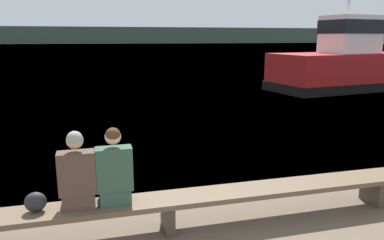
{
  "coord_description": "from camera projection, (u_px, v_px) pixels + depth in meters",
  "views": [
    {
      "loc": [
        -0.95,
        -1.05,
        2.55
      ],
      "look_at": [
        1.07,
        6.49,
        0.81
      ],
      "focal_mm": 35.0,
      "sensor_mm": 36.0,
      "label": 1
    }
  ],
  "objects": [
    {
      "name": "bench_main",
      "position": [
        168.0,
        203.0,
        4.98
      ],
      "size": [
        7.12,
        0.51,
        0.46
      ],
      "color": "brown",
      "rests_on": "ground"
    },
    {
      "name": "water_surface",
      "position": [
        93.0,
        45.0,
        119.48
      ],
      "size": [
        240.0,
        240.0,
        0.0
      ],
      "primitive_type": "plane",
      "color": "#386084",
      "rests_on": "ground"
    },
    {
      "name": "tugboat_red",
      "position": [
        343.0,
        66.0,
        18.47
      ],
      "size": [
        7.55,
        4.16,
        5.7
      ],
      "rotation": [
        0.0,
        0.0,
        1.72
      ],
      "color": "#A81919",
      "rests_on": "water_surface"
    },
    {
      "name": "shopping_bag",
      "position": [
        35.0,
        202.0,
        4.55
      ],
      "size": [
        0.26,
        0.2,
        0.25
      ],
      "color": "#232328",
      "rests_on": "bench_main"
    },
    {
      "name": "person_left",
      "position": [
        77.0,
        176.0,
        4.6
      ],
      "size": [
        0.45,
        0.41,
        1.0
      ],
      "color": "#4C382D",
      "rests_on": "bench_main"
    },
    {
      "name": "person_right",
      "position": [
        114.0,
        172.0,
        4.71
      ],
      "size": [
        0.45,
        0.41,
        1.01
      ],
      "color": "#2D4C3D",
      "rests_on": "bench_main"
    },
    {
      "name": "far_shoreline",
      "position": [
        92.0,
        35.0,
        167.39
      ],
      "size": [
        600.0,
        12.0,
        7.0
      ],
      "primitive_type": "cube",
      "color": "#384233",
      "rests_on": "ground"
    }
  ]
}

